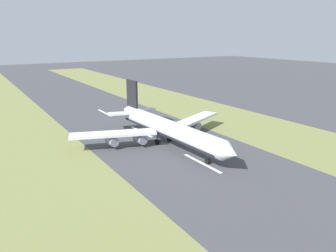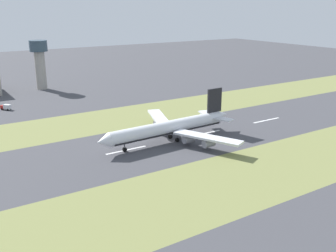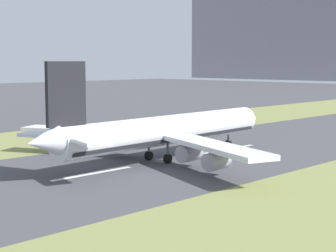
{
  "view_description": "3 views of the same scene",
  "coord_description": "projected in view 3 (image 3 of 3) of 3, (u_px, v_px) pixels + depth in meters",
  "views": [
    {
      "loc": [
        57.8,
        94.83,
        37.17
      ],
      "look_at": [
        -0.3,
        1.45,
        7.0
      ],
      "focal_mm": 35.0,
      "sensor_mm": 36.0,
      "label": 1
    },
    {
      "loc": [
        -134.82,
        87.96,
        56.2
      ],
      "look_at": [
        -0.3,
        1.45,
        7.0
      ],
      "focal_mm": 42.0,
      "sensor_mm": 36.0,
      "label": 2
    },
    {
      "loc": [
        79.02,
        -80.87,
        20.08
      ],
      "look_at": [
        -0.3,
        1.45,
        7.0
      ],
      "focal_mm": 60.0,
      "sensor_mm": 36.0,
      "label": 3
    }
  ],
  "objects": [
    {
      "name": "airplane_main_jet",
      "position": [
        162.0,
        132.0,
        113.76
      ],
      "size": [
        64.08,
        67.17,
        20.2
      ],
      "color": "silver",
      "rests_on": "ground"
    },
    {
      "name": "centreline_dash_mid",
      "position": [
        93.0,
        174.0,
        101.34
      ],
      "size": [
        1.2,
        18.0,
        0.01
      ],
      "primitive_type": "cube",
      "color": "silver",
      "rests_on": "ground"
    },
    {
      "name": "ground_plane",
      "position": [
        164.0,
        161.0,
        114.61
      ],
      "size": [
        800.0,
        800.0,
        0.0
      ],
      "primitive_type": "plane",
      "color": "#424247"
    },
    {
      "name": "centreline_dash_far",
      "position": [
        229.0,
        149.0,
        129.96
      ],
      "size": [
        1.2,
        18.0,
        0.01
      ],
      "primitive_type": "cube",
      "color": "silver",
      "rests_on": "ground"
    },
    {
      "name": "grass_median_west",
      "position": [
        40.0,
        140.0,
        145.64
      ],
      "size": [
        40.0,
        600.0,
        0.01
      ],
      "primitive_type": "cube",
      "color": "olive",
      "rests_on": "ground"
    }
  ]
}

